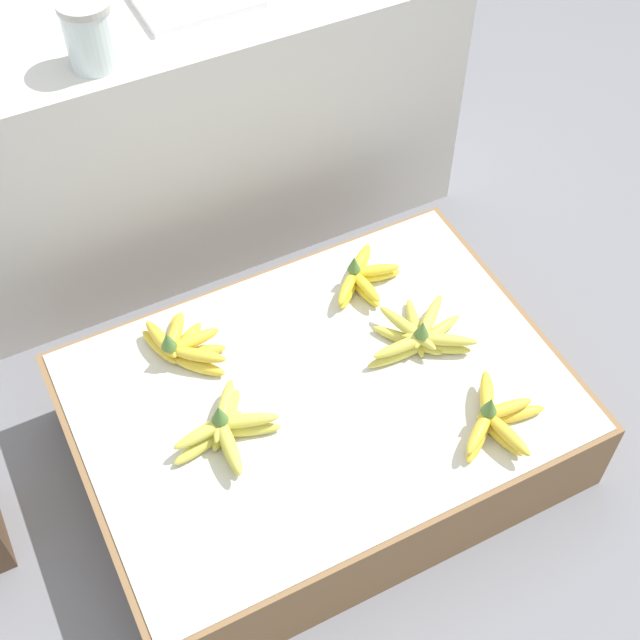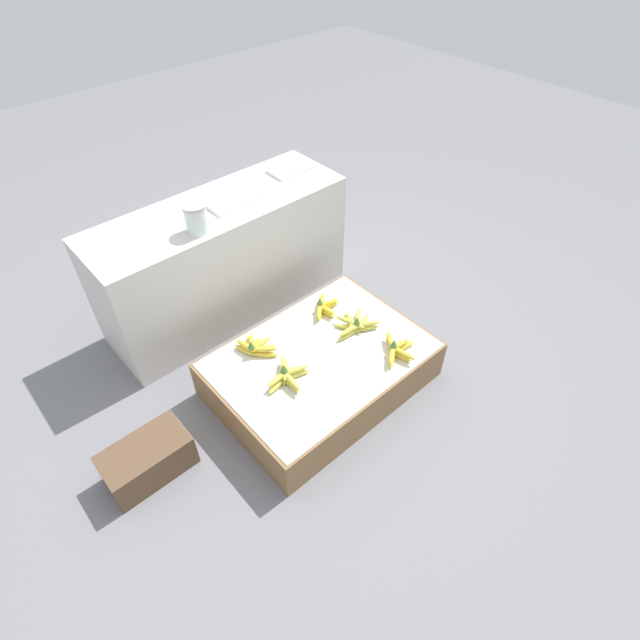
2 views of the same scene
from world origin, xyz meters
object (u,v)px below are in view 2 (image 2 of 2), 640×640
Objects in this scene: banana_bunch_back_midleft at (324,307)px; foam_tray_white at (231,200)px; wooden_crate at (148,460)px; banana_bunch_back_left at (256,347)px; banana_bunch_middle_midleft at (355,325)px; banana_bunch_middle_left at (287,375)px; banana_bunch_front_midleft at (396,349)px; glass_jar at (196,218)px.

foam_tray_white is (-0.13, 0.59, 0.44)m from banana_bunch_back_midleft.
wooden_crate is 0.70m from banana_bunch_back_left.
wooden_crate is 1.17m from banana_bunch_middle_midleft.
banana_bunch_back_left is (-0.00, 0.24, -0.00)m from banana_bunch_middle_left.
banana_bunch_back_midleft is 0.73× the size of foam_tray_white.
banana_bunch_middle_midleft is at bearing -82.22° from banana_bunch_back_midleft.
glass_jar is (-0.47, 0.92, 0.50)m from banana_bunch_front_midleft.
wooden_crate is at bearing 162.37° from banana_bunch_front_midleft.
wooden_crate is 1.34m from foam_tray_white.
banana_bunch_middle_midleft is 1.31× the size of banana_bunch_back_midleft.
wooden_crate is at bearing 174.14° from banana_bunch_middle_midleft.
banana_bunch_back_left reaches higher than banana_bunch_front_midleft.
banana_bunch_front_midleft is 1.53× the size of glass_jar.
glass_jar reaches higher than banana_bunch_back_left.
banana_bunch_back_left reaches higher than banana_bunch_middle_midleft.
banana_bunch_middle_midleft is 0.21m from banana_bunch_back_midleft.
banana_bunch_front_midleft is at bearing -63.26° from glass_jar.
banana_bunch_back_midleft reaches higher than wooden_crate.
banana_bunch_front_midleft is at bearing -17.63° from wooden_crate.
banana_bunch_back_left is at bearing -118.47° from foam_tray_white.
banana_bunch_back_midleft is (-0.06, 0.47, -0.00)m from banana_bunch_front_midleft.
banana_bunch_middle_midleft is 0.92m from foam_tray_white.
foam_tray_white is at bearing 100.19° from banana_bunch_front_midleft.
banana_bunch_middle_left reaches higher than banana_bunch_middle_midleft.
banana_bunch_front_midleft is 1.04× the size of banana_bunch_back_left.
banana_bunch_back_left is (-0.51, 0.47, -0.00)m from banana_bunch_front_midleft.
banana_bunch_front_midleft reaches higher than banana_bunch_middle_midleft.
glass_jar reaches higher than wooden_crate.
banana_bunch_back_left is 0.80m from foam_tray_white.
glass_jar reaches higher than banana_bunch_back_midleft.
banana_bunch_middle_left is 0.48m from banana_bunch_middle_midleft.
banana_bunch_front_midleft is at bearing -83.18° from banana_bunch_back_midleft.
banana_bunch_back_left is at bearing 156.00° from banana_bunch_middle_midleft.
glass_jar is at bearing 37.50° from wooden_crate.
foam_tray_white is at bearing 101.51° from banana_bunch_middle_midleft.
banana_bunch_middle_midleft is at bearing -24.00° from banana_bunch_back_left.
glass_jar reaches higher than foam_tray_white.
banana_bunch_back_midleft is 0.74m from foam_tray_white.
foam_tray_white reaches higher than banana_bunch_middle_midleft.
glass_jar is at bearing 86.68° from banana_bunch_middle_left.
banana_bunch_middle_midleft is at bearing 3.43° from banana_bunch_middle_left.
banana_bunch_middle_midleft is (-0.03, 0.26, -0.00)m from banana_bunch_front_midleft.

